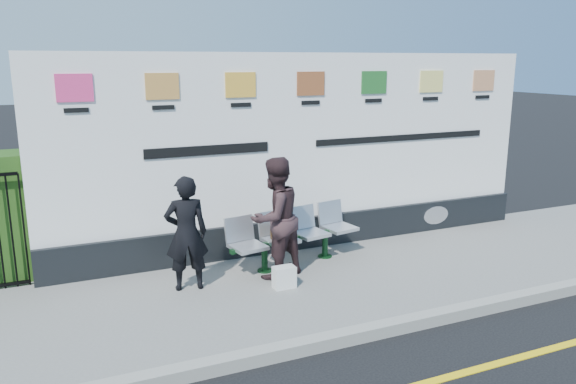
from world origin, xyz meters
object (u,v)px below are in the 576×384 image
Objects in this scene: billboard at (308,165)px; woman_left at (186,233)px; woman_right at (275,218)px; bench at (296,250)px.

billboard reaches higher than woman_left.
woman_right is (1.20, -0.04, 0.08)m from woman_left.
billboard is at bearing -156.49° from woman_right.
billboard is 5.36× the size of woman_left.
bench is at bearing -163.44° from woman_left.
woman_left is (-2.16, -0.95, -0.55)m from billboard.
bench is 1.36× the size of woman_left.
bench is 0.81m from woman_right.
woman_right is (-0.96, -1.00, -0.48)m from billboard.
woman_right is (-0.45, -0.31, 0.61)m from bench.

